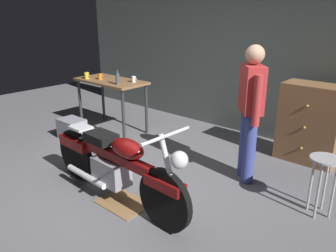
{
  "coord_description": "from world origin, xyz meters",
  "views": [
    {
      "loc": [
        2.6,
        -2.26,
        2.02
      ],
      "look_at": [
        -0.0,
        0.7,
        0.65
      ],
      "focal_mm": 35.38,
      "sensor_mm": 36.0,
      "label": 1
    }
  ],
  "objects_px": {
    "shop_stool": "(325,171)",
    "bottle": "(118,78)",
    "mug_orange_travel": "(100,77)",
    "mug_yellow_tall": "(87,76)",
    "person_standing": "(250,109)",
    "mug_white_ceramic": "(134,79)",
    "wooden_dresser": "(310,123)",
    "storage_bin": "(72,129)",
    "motorcycle": "(114,164)"
  },
  "relations": [
    {
      "from": "shop_stool",
      "to": "mug_orange_travel",
      "type": "height_order",
      "value": "mug_orange_travel"
    },
    {
      "from": "shop_stool",
      "to": "mug_white_ceramic",
      "type": "distance_m",
      "value": 3.29
    },
    {
      "from": "storage_bin",
      "to": "bottle",
      "type": "height_order",
      "value": "bottle"
    },
    {
      "from": "wooden_dresser",
      "to": "mug_yellow_tall",
      "type": "xyz_separation_m",
      "value": [
        -3.47,
        -1.19,
        0.41
      ]
    },
    {
      "from": "motorcycle",
      "to": "mug_orange_travel",
      "type": "relative_size",
      "value": 19.54
    },
    {
      "from": "storage_bin",
      "to": "mug_yellow_tall",
      "type": "bearing_deg",
      "value": 113.93
    },
    {
      "from": "storage_bin",
      "to": "bottle",
      "type": "distance_m",
      "value": 1.14
    },
    {
      "from": "wooden_dresser",
      "to": "storage_bin",
      "type": "xyz_separation_m",
      "value": [
        -3.23,
        -1.73,
        -0.38
      ]
    },
    {
      "from": "mug_orange_travel",
      "to": "bottle",
      "type": "xyz_separation_m",
      "value": [
        0.54,
        -0.07,
        0.05
      ]
    },
    {
      "from": "bottle",
      "to": "mug_orange_travel",
      "type": "bearing_deg",
      "value": 172.28
    },
    {
      "from": "wooden_dresser",
      "to": "mug_yellow_tall",
      "type": "relative_size",
      "value": 9.09
    },
    {
      "from": "wooden_dresser",
      "to": "storage_bin",
      "type": "bearing_deg",
      "value": -151.83
    },
    {
      "from": "mug_white_ceramic",
      "to": "mug_yellow_tall",
      "type": "bearing_deg",
      "value": -157.81
    },
    {
      "from": "motorcycle",
      "to": "mug_orange_travel",
      "type": "bearing_deg",
      "value": 147.09
    },
    {
      "from": "mug_yellow_tall",
      "to": "storage_bin",
      "type": "bearing_deg",
      "value": -66.07
    },
    {
      "from": "mug_white_ceramic",
      "to": "bottle",
      "type": "relative_size",
      "value": 0.44
    },
    {
      "from": "person_standing",
      "to": "bottle",
      "type": "height_order",
      "value": "person_standing"
    },
    {
      "from": "mug_yellow_tall",
      "to": "wooden_dresser",
      "type": "bearing_deg",
      "value": 18.87
    },
    {
      "from": "wooden_dresser",
      "to": "person_standing",
      "type": "bearing_deg",
      "value": -109.44
    },
    {
      "from": "wooden_dresser",
      "to": "bottle",
      "type": "relative_size",
      "value": 4.56
    },
    {
      "from": "mug_white_ceramic",
      "to": "wooden_dresser",
      "type": "bearing_deg",
      "value": 17.8
    },
    {
      "from": "mug_orange_travel",
      "to": "mug_white_ceramic",
      "type": "bearing_deg",
      "value": 19.81
    },
    {
      "from": "shop_stool",
      "to": "bottle",
      "type": "distance_m",
      "value": 3.33
    },
    {
      "from": "person_standing",
      "to": "mug_yellow_tall",
      "type": "height_order",
      "value": "person_standing"
    },
    {
      "from": "shop_stool",
      "to": "bottle",
      "type": "xyz_separation_m",
      "value": [
        -3.29,
        0.13,
        0.5
      ]
    },
    {
      "from": "person_standing",
      "to": "shop_stool",
      "type": "height_order",
      "value": "person_standing"
    },
    {
      "from": "wooden_dresser",
      "to": "bottle",
      "type": "distance_m",
      "value": 2.97
    },
    {
      "from": "wooden_dresser",
      "to": "storage_bin",
      "type": "distance_m",
      "value": 3.68
    },
    {
      "from": "mug_white_ceramic",
      "to": "bottle",
      "type": "height_order",
      "value": "bottle"
    },
    {
      "from": "mug_orange_travel",
      "to": "mug_yellow_tall",
      "type": "relative_size",
      "value": 0.93
    },
    {
      "from": "motorcycle",
      "to": "bottle",
      "type": "bearing_deg",
      "value": 139.96
    },
    {
      "from": "person_standing",
      "to": "bottle",
      "type": "bearing_deg",
      "value": 49.41
    },
    {
      "from": "motorcycle",
      "to": "person_standing",
      "type": "relative_size",
      "value": 1.31
    },
    {
      "from": "storage_bin",
      "to": "mug_white_ceramic",
      "type": "xyz_separation_m",
      "value": [
        0.59,
        0.88,
        0.78
      ]
    },
    {
      "from": "shop_stool",
      "to": "mug_yellow_tall",
      "type": "relative_size",
      "value": 5.29
    },
    {
      "from": "person_standing",
      "to": "mug_yellow_tall",
      "type": "relative_size",
      "value": 13.81
    },
    {
      "from": "shop_stool",
      "to": "bottle",
      "type": "bearing_deg",
      "value": 177.79
    },
    {
      "from": "shop_stool",
      "to": "storage_bin",
      "type": "height_order",
      "value": "shop_stool"
    },
    {
      "from": "shop_stool",
      "to": "person_standing",
      "type": "bearing_deg",
      "value": 168.58
    },
    {
      "from": "wooden_dresser",
      "to": "mug_orange_travel",
      "type": "height_order",
      "value": "wooden_dresser"
    },
    {
      "from": "person_standing",
      "to": "wooden_dresser",
      "type": "distance_m",
      "value": 1.2
    },
    {
      "from": "wooden_dresser",
      "to": "mug_orange_travel",
      "type": "distance_m",
      "value": 3.44
    },
    {
      "from": "mug_orange_travel",
      "to": "mug_yellow_tall",
      "type": "xyz_separation_m",
      "value": [
        -0.22,
        -0.12,
        0.01
      ]
    },
    {
      "from": "storage_bin",
      "to": "mug_yellow_tall",
      "type": "xyz_separation_m",
      "value": [
        -0.24,
        0.54,
        0.79
      ]
    },
    {
      "from": "shop_stool",
      "to": "wooden_dresser",
      "type": "distance_m",
      "value": 1.4
    },
    {
      "from": "mug_orange_travel",
      "to": "wooden_dresser",
      "type": "bearing_deg",
      "value": 18.18
    },
    {
      "from": "mug_orange_travel",
      "to": "mug_yellow_tall",
      "type": "distance_m",
      "value": 0.25
    },
    {
      "from": "person_standing",
      "to": "mug_white_ceramic",
      "type": "relative_size",
      "value": 15.87
    },
    {
      "from": "motorcycle",
      "to": "storage_bin",
      "type": "height_order",
      "value": "motorcycle"
    },
    {
      "from": "mug_orange_travel",
      "to": "mug_yellow_tall",
      "type": "bearing_deg",
      "value": -151.77
    }
  ]
}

